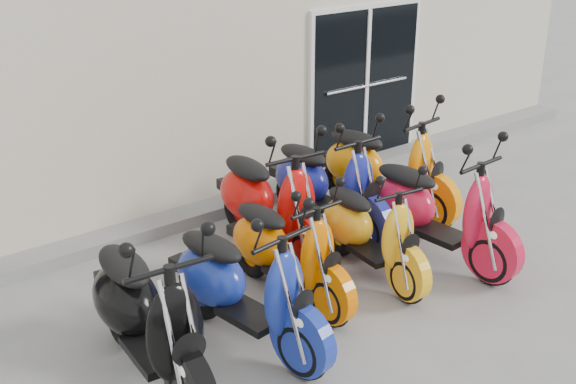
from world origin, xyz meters
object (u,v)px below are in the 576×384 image
at_px(scooter_front_orange_a, 287,236).
at_px(scooter_front_red, 439,195).
at_px(scooter_front_black, 147,299).
at_px(scooter_front_blue, 244,271).
at_px(scooter_back_red, 270,188).
at_px(scooter_back_blue, 328,172).
at_px(scooter_front_orange_b, 371,218).
at_px(scooter_back_yellow, 386,154).

distance_m(scooter_front_orange_a, scooter_front_red, 1.79).
relative_size(scooter_front_black, scooter_front_red, 1.03).
relative_size(scooter_front_black, scooter_front_blue, 1.07).
relative_size(scooter_front_orange_a, scooter_back_red, 0.86).
xyz_separation_m(scooter_front_red, scooter_back_blue, (-0.47, 1.24, -0.00)).
height_order(scooter_front_orange_b, scooter_back_red, scooter_back_red).
xyz_separation_m(scooter_back_blue, scooter_back_yellow, (0.89, -0.03, 0.02)).
distance_m(scooter_front_black, scooter_back_blue, 3.22).
relative_size(scooter_front_blue, scooter_back_red, 0.93).
bearing_deg(scooter_front_orange_b, scooter_front_orange_a, 176.93).
distance_m(scooter_back_red, scooter_back_yellow, 1.75).
distance_m(scooter_front_orange_b, scooter_back_yellow, 1.61).
bearing_deg(scooter_front_orange_a, scooter_front_red, -12.98).
relative_size(scooter_front_red, scooter_back_blue, 1.00).
bearing_deg(scooter_back_red, scooter_back_blue, 6.60).
distance_m(scooter_front_orange_a, scooter_back_yellow, 2.35).
relative_size(scooter_front_red, scooter_back_red, 0.97).
relative_size(scooter_front_orange_a, scooter_front_red, 0.89).
bearing_deg(scooter_front_red, scooter_back_blue, 107.33).
bearing_deg(scooter_front_blue, scooter_back_blue, 24.22).
relative_size(scooter_front_orange_b, scooter_front_red, 0.86).
distance_m(scooter_front_blue, scooter_front_red, 2.52).
relative_size(scooter_front_black, scooter_back_blue, 1.04).
relative_size(scooter_front_orange_b, scooter_back_red, 0.84).
distance_m(scooter_front_orange_b, scooter_back_red, 1.15).
height_order(scooter_back_red, scooter_back_yellow, scooter_back_red).
relative_size(scooter_back_blue, scooter_back_yellow, 0.97).
xyz_separation_m(scooter_front_blue, scooter_back_red, (1.20, 1.25, 0.05)).
distance_m(scooter_front_orange_a, scooter_front_orange_b, 0.97).
distance_m(scooter_front_black, scooter_front_red, 3.42).
distance_m(scooter_front_black, scooter_back_red, 2.44).
relative_size(scooter_front_black, scooter_front_orange_a, 1.16).
height_order(scooter_front_black, scooter_front_orange_a, scooter_front_black).
xyz_separation_m(scooter_front_orange_b, scooter_back_blue, (0.34, 1.06, 0.10)).
height_order(scooter_front_black, scooter_back_yellow, scooter_front_black).
height_order(scooter_front_blue, scooter_front_orange_a, scooter_front_blue).
bearing_deg(scooter_front_red, scooter_front_orange_b, 164.17).
height_order(scooter_front_blue, scooter_front_red, scooter_front_red).
bearing_deg(scooter_front_red, scooter_back_yellow, 67.16).
distance_m(scooter_front_orange_b, scooter_back_blue, 1.12).
relative_size(scooter_front_black, scooter_back_yellow, 1.01).
bearing_deg(scooter_back_yellow, scooter_front_blue, -165.01).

